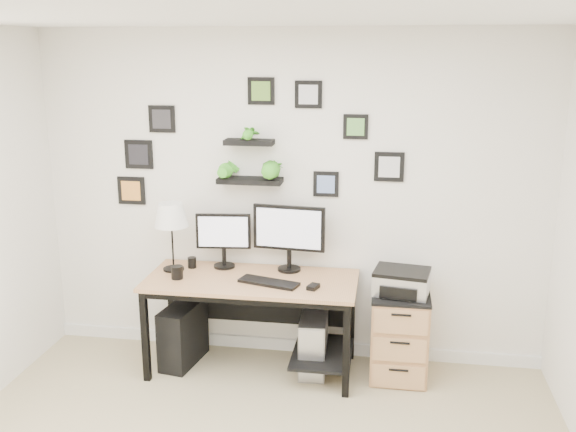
% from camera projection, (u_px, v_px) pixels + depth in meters
% --- Properties ---
extents(room, '(4.00, 4.00, 4.00)m').
position_uv_depth(room, '(290.00, 345.00, 5.34)').
color(room, tan).
rests_on(room, ground).
extents(desk, '(1.60, 0.70, 0.75)m').
position_uv_depth(desk, '(257.00, 293.00, 4.92)').
color(desk, tan).
rests_on(desk, ground).
extents(monitor_left, '(0.43, 0.19, 0.44)m').
position_uv_depth(monitor_left, '(223.00, 236.00, 5.04)').
color(monitor_left, black).
rests_on(monitor_left, desk).
extents(monitor_right, '(0.56, 0.20, 0.52)m').
position_uv_depth(monitor_right, '(289.00, 233.00, 4.95)').
color(monitor_right, black).
rests_on(monitor_right, desk).
extents(keyboard, '(0.47, 0.26, 0.02)m').
position_uv_depth(keyboard, '(269.00, 282.00, 4.75)').
color(keyboard, black).
rests_on(keyboard, desk).
extents(mouse, '(0.10, 0.12, 0.03)m').
position_uv_depth(mouse, '(313.00, 287.00, 4.65)').
color(mouse, black).
rests_on(mouse, desk).
extents(table_lamp, '(0.27, 0.27, 0.54)m').
position_uv_depth(table_lamp, '(171.00, 217.00, 4.94)').
color(table_lamp, black).
rests_on(table_lamp, desk).
extents(mug, '(0.09, 0.09, 0.10)m').
position_uv_depth(mug, '(177.00, 272.00, 4.84)').
color(mug, black).
rests_on(mug, desk).
extents(pen_cup, '(0.07, 0.07, 0.09)m').
position_uv_depth(pen_cup, '(192.00, 263.00, 5.09)').
color(pen_cup, black).
rests_on(pen_cup, desk).
extents(pc_tower_black, '(0.29, 0.51, 0.48)m').
position_uv_depth(pc_tower_black, '(183.00, 334.00, 5.09)').
color(pc_tower_black, black).
rests_on(pc_tower_black, ground).
extents(pc_tower_grey, '(0.22, 0.46, 0.45)m').
position_uv_depth(pc_tower_grey, '(313.00, 343.00, 4.97)').
color(pc_tower_grey, gray).
rests_on(pc_tower_grey, ground).
extents(file_cabinet, '(0.43, 0.53, 0.67)m').
position_uv_depth(file_cabinet, '(399.00, 334.00, 4.88)').
color(file_cabinet, tan).
rests_on(file_cabinet, ground).
extents(printer, '(0.44, 0.37, 0.18)m').
position_uv_depth(printer, '(402.00, 282.00, 4.76)').
color(printer, silver).
rests_on(printer, file_cabinet).
extents(wall_decor, '(2.29, 0.18, 1.02)m').
position_uv_depth(wall_decor, '(250.00, 153.00, 4.92)').
color(wall_decor, black).
rests_on(wall_decor, ground).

